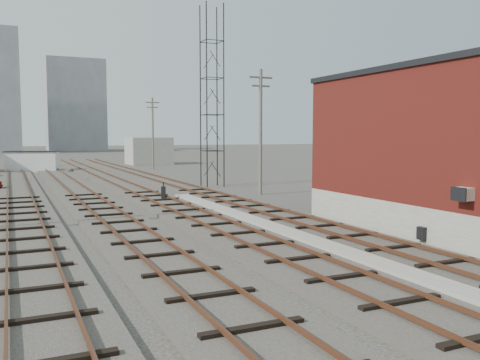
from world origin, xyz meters
TOP-DOWN VIEW (x-y plane):
  - ground at (0.00, 60.00)m, footprint 320.00×320.00m
  - track_right at (2.50, 39.00)m, footprint 3.20×90.00m
  - track_mid_right at (-1.50, 39.00)m, footprint 3.20×90.00m
  - track_mid_left at (-5.50, 39.00)m, footprint 3.20×90.00m
  - track_left at (-9.50, 39.00)m, footprint 3.20×90.00m
  - platform_curb at (0.50, 14.00)m, footprint 0.90×28.00m
  - brick_building at (7.50, 12.00)m, footprint 6.54×12.20m
  - lattice_tower at (5.50, 35.00)m, footprint 1.60×1.60m
  - utility_pole_right_a at (6.50, 28.00)m, footprint 1.80×0.24m
  - utility_pole_right_b at (6.50, 58.00)m, footprint 1.80×0.24m
  - apartment_right at (8.00, 150.00)m, footprint 16.00×12.00m
  - shed_right at (9.00, 70.00)m, footprint 6.00×6.00m
  - switch_stand at (-1.00, 27.10)m, footprint 0.36×0.36m
  - site_trailer at (-7.53, 59.95)m, footprint 6.36×4.10m

SIDE VIEW (x-z plane):
  - ground at x=0.00m, z-range 0.00..0.00m
  - track_right at x=2.50m, z-range -0.09..0.30m
  - track_mid_right at x=-1.50m, z-range -0.09..0.30m
  - track_mid_left at x=-5.50m, z-range -0.09..0.30m
  - track_left at x=-9.50m, z-range -0.09..0.30m
  - platform_curb at x=0.50m, z-range 0.00..0.26m
  - switch_stand at x=-1.00m, z-range -0.03..1.14m
  - site_trailer at x=-7.53m, z-range 0.01..2.48m
  - shed_right at x=9.00m, z-range 0.00..4.00m
  - brick_building at x=7.50m, z-range 0.02..7.24m
  - utility_pole_right_a at x=6.50m, z-range 0.30..9.30m
  - utility_pole_right_b at x=6.50m, z-range 0.30..9.30m
  - lattice_tower at x=5.50m, z-range 0.00..15.00m
  - apartment_right at x=8.00m, z-range 0.00..26.00m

